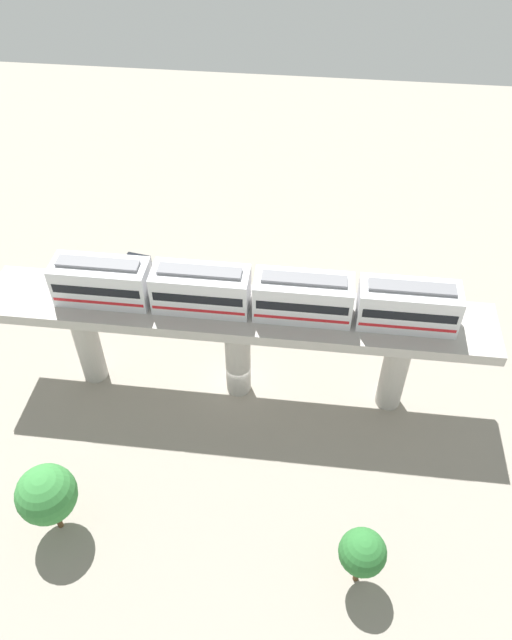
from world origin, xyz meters
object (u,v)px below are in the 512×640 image
(parked_car_red, at_px, (334,307))
(parked_car_black, at_px, (227,312))
(tree_near_viaduct, at_px, (362,553))
(tree_mid_lot, at_px, (47,494))
(train, at_px, (252,293))
(parked_car_silver, at_px, (136,267))

(parked_car_red, xyz_separation_m, parked_car_black, (1.73, -9.36, 0.00))
(tree_near_viaduct, bearing_deg, tree_mid_lot, -93.71)
(parked_car_black, distance_m, tree_near_viaduct, 24.76)
(train, distance_m, parked_car_black, 12.54)
(parked_car_silver, xyz_separation_m, tree_near_viaduct, (26.93, 20.78, 2.84))
(parked_car_black, height_order, tree_mid_lot, tree_mid_lot)
(train, relative_size, parked_car_red, 6.27)
(tree_mid_lot, bearing_deg, tree_near_viaduct, 86.29)
(tree_mid_lot, bearing_deg, parked_car_silver, -176.53)
(train, xyz_separation_m, parked_car_black, (-7.66, -3.20, -9.40))
(parked_car_red, distance_m, tree_mid_lot, 28.39)
(parked_car_black, relative_size, parked_car_silver, 1.01)
(train, xyz_separation_m, tree_near_viaduct, (14.17, 8.13, -6.56))
(parked_car_silver, distance_m, tree_mid_lot, 25.93)
(parked_car_black, bearing_deg, tree_near_viaduct, 40.34)
(train, height_order, parked_car_silver, train)
(train, bearing_deg, parked_car_black, -157.32)
(parked_car_red, height_order, parked_car_silver, same)
(parked_car_red, relative_size, parked_car_silver, 0.99)
(parked_car_silver, height_order, tree_near_viaduct, tree_near_viaduct)
(train, bearing_deg, tree_near_viaduct, 29.83)
(tree_near_viaduct, distance_m, tree_mid_lot, 19.26)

